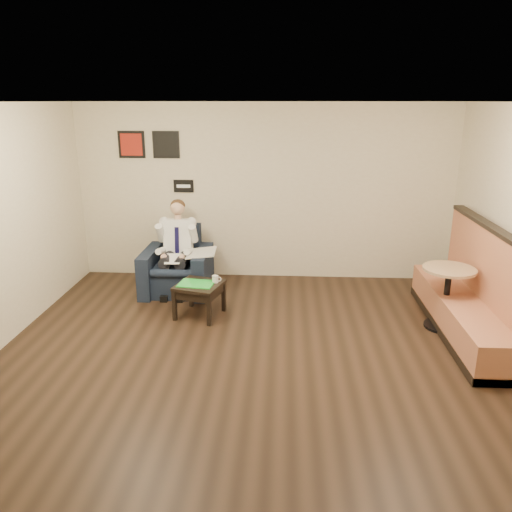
# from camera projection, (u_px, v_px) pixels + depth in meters

# --- Properties ---
(ground) EXTENTS (6.00, 6.00, 0.00)m
(ground) POSITION_uv_depth(u_px,v_px,m) (253.00, 366.00, 5.53)
(ground) COLOR black
(ground) RESTS_ON ground
(wall_back) EXTENTS (6.00, 0.02, 2.80)m
(wall_back) POSITION_uv_depth(u_px,v_px,m) (264.00, 193.00, 7.97)
(wall_back) COLOR beige
(wall_back) RESTS_ON ground
(wall_front) EXTENTS (6.00, 0.02, 2.80)m
(wall_front) POSITION_uv_depth(u_px,v_px,m) (209.00, 428.00, 2.25)
(wall_front) COLOR beige
(wall_front) RESTS_ON ground
(ceiling) EXTENTS (6.00, 6.00, 0.02)m
(ceiling) POSITION_uv_depth(u_px,v_px,m) (252.00, 102.00, 4.69)
(ceiling) COLOR white
(ceiling) RESTS_ON wall_back
(seating_sign) EXTENTS (0.32, 0.02, 0.20)m
(seating_sign) POSITION_uv_depth(u_px,v_px,m) (184.00, 186.00, 8.00)
(seating_sign) COLOR black
(seating_sign) RESTS_ON wall_back
(art_print_left) EXTENTS (0.42, 0.03, 0.42)m
(art_print_left) POSITION_uv_depth(u_px,v_px,m) (132.00, 145.00, 7.85)
(art_print_left) COLOR #A42014
(art_print_left) RESTS_ON wall_back
(art_print_right) EXTENTS (0.42, 0.03, 0.42)m
(art_print_right) POSITION_uv_depth(u_px,v_px,m) (166.00, 145.00, 7.82)
(art_print_right) COLOR black
(art_print_right) RESTS_ON wall_back
(armchair) EXTENTS (1.00, 1.00, 0.97)m
(armchair) POSITION_uv_depth(u_px,v_px,m) (177.00, 261.00, 7.57)
(armchair) COLOR black
(armchair) RESTS_ON ground
(seated_man) EXTENTS (0.63, 0.94, 1.32)m
(seated_man) POSITION_uv_depth(u_px,v_px,m) (174.00, 252.00, 7.39)
(seated_man) COLOR silver
(seated_man) RESTS_ON armchair
(lap_papers) EXTENTS (0.24, 0.33, 0.01)m
(lap_papers) POSITION_uv_depth(u_px,v_px,m) (173.00, 259.00, 7.31)
(lap_papers) COLOR white
(lap_papers) RESTS_ON seated_man
(newspaper) EXTENTS (0.45, 0.55, 0.01)m
(newspaper) POSITION_uv_depth(u_px,v_px,m) (201.00, 253.00, 7.39)
(newspaper) COLOR silver
(newspaper) RESTS_ON armchair
(side_table) EXTENTS (0.69, 0.69, 0.46)m
(side_table) POSITION_uv_depth(u_px,v_px,m) (200.00, 300.00, 6.76)
(side_table) COLOR black
(side_table) RESTS_ON ground
(green_folder) EXTENTS (0.50, 0.38, 0.01)m
(green_folder) POSITION_uv_depth(u_px,v_px,m) (196.00, 284.00, 6.68)
(green_folder) COLOR green
(green_folder) RESTS_ON side_table
(coffee_mug) EXTENTS (0.10, 0.10, 0.10)m
(coffee_mug) POSITION_uv_depth(u_px,v_px,m) (215.00, 279.00, 6.73)
(coffee_mug) COLOR white
(coffee_mug) RESTS_ON side_table
(smartphone) EXTENTS (0.16, 0.13, 0.01)m
(smartphone) POSITION_uv_depth(u_px,v_px,m) (208.00, 280.00, 6.82)
(smartphone) COLOR black
(smartphone) RESTS_ON side_table
(banquette) EXTENTS (0.63, 2.63, 1.35)m
(banquette) POSITION_uv_depth(u_px,v_px,m) (467.00, 282.00, 6.15)
(banquette) COLOR #AD6442
(banquette) RESTS_ON ground
(cafe_table) EXTENTS (0.86, 0.86, 0.81)m
(cafe_table) POSITION_uv_depth(u_px,v_px,m) (446.00, 298.00, 6.35)
(cafe_table) COLOR tan
(cafe_table) RESTS_ON ground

